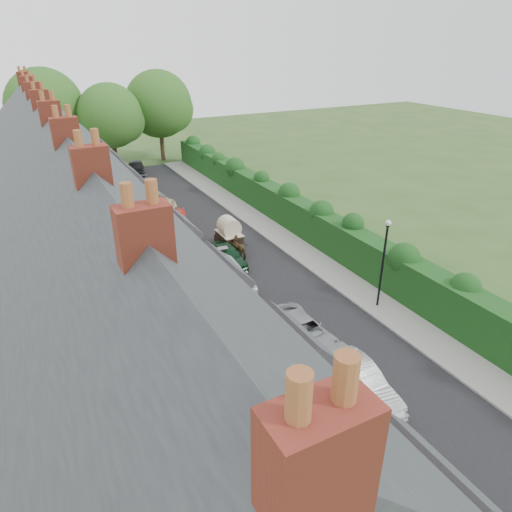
% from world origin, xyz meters
% --- Properties ---
extents(ground, '(140.00, 140.00, 0.00)m').
position_xyz_m(ground, '(0.00, 0.00, 0.00)').
color(ground, '#2D4C1E').
rests_on(ground, ground).
extents(road, '(6.00, 58.00, 0.02)m').
position_xyz_m(road, '(-0.50, 11.00, 0.01)').
color(road, black).
rests_on(road, ground).
extents(pavement_hedge_side, '(2.20, 58.00, 0.12)m').
position_xyz_m(pavement_hedge_side, '(3.60, 11.00, 0.06)').
color(pavement_hedge_side, gray).
rests_on(pavement_hedge_side, ground).
extents(pavement_house_side, '(1.70, 58.00, 0.12)m').
position_xyz_m(pavement_house_side, '(-4.35, 11.00, 0.06)').
color(pavement_house_side, gray).
rests_on(pavement_house_side, ground).
extents(kerb_hedge_side, '(0.18, 58.00, 0.13)m').
position_xyz_m(kerb_hedge_side, '(2.55, 11.00, 0.07)').
color(kerb_hedge_side, '#999994').
rests_on(kerb_hedge_side, ground).
extents(kerb_house_side, '(0.18, 58.00, 0.13)m').
position_xyz_m(kerb_house_side, '(-3.55, 11.00, 0.07)').
color(kerb_house_side, '#999994').
rests_on(kerb_house_side, ground).
extents(hedge, '(2.10, 58.00, 2.85)m').
position_xyz_m(hedge, '(5.40, 11.00, 1.60)').
color(hedge, '#133E15').
rests_on(hedge, ground).
extents(terrace_row, '(9.05, 40.50, 11.50)m').
position_xyz_m(terrace_row, '(-10.87, 9.98, 4.47)').
color(terrace_row, maroon).
rests_on(terrace_row, ground).
extents(garden_wall_row, '(0.35, 40.35, 1.10)m').
position_xyz_m(garden_wall_row, '(-5.35, 10.00, 0.46)').
color(garden_wall_row, '#933724').
rests_on(garden_wall_row, ground).
extents(lamppost, '(0.32, 0.32, 5.16)m').
position_xyz_m(lamppost, '(3.40, 4.00, 3.30)').
color(lamppost, black).
rests_on(lamppost, ground).
extents(tree_far_left, '(7.14, 6.80, 9.29)m').
position_xyz_m(tree_far_left, '(-2.65, 40.08, 5.71)').
color(tree_far_left, '#332316').
rests_on(tree_far_left, ground).
extents(tree_far_right, '(7.98, 7.60, 10.31)m').
position_xyz_m(tree_far_right, '(3.39, 42.08, 6.31)').
color(tree_far_right, '#332316').
rests_on(tree_far_right, ground).
extents(tree_far_back, '(8.40, 8.00, 10.82)m').
position_xyz_m(tree_far_back, '(-8.59, 43.08, 6.62)').
color(tree_far_back, '#332316').
rests_on(tree_far_back, ground).
extents(car_silver_a, '(1.69, 4.53, 1.48)m').
position_xyz_m(car_silver_a, '(-2.07, -0.94, 0.74)').
color(car_silver_a, '#A6A6AB').
rests_on(car_silver_a, ground).
extents(car_silver_b, '(2.27, 4.81, 1.33)m').
position_xyz_m(car_silver_b, '(-2.16, 3.17, 0.66)').
color(car_silver_b, '#96989C').
rests_on(car_silver_b, ground).
extents(car_white, '(2.49, 5.39, 1.53)m').
position_xyz_m(car_white, '(-2.98, 9.90, 0.76)').
color(car_white, silver).
rests_on(car_white, ground).
extents(car_green, '(1.57, 3.87, 1.32)m').
position_xyz_m(car_green, '(-1.79, 12.60, 0.66)').
color(car_green, black).
rests_on(car_green, ground).
extents(car_red, '(2.58, 4.73, 1.48)m').
position_xyz_m(car_red, '(-2.91, 19.78, 0.74)').
color(car_red, maroon).
rests_on(car_red, ground).
extents(car_beige, '(3.19, 5.31, 1.38)m').
position_xyz_m(car_beige, '(-2.85, 25.59, 0.69)').
color(car_beige, '#C5BE8E').
rests_on(car_beige, ground).
extents(car_grey, '(2.37, 5.10, 1.44)m').
position_xyz_m(car_grey, '(-2.64, 29.40, 0.72)').
color(car_grey, '#525359').
rests_on(car_grey, ground).
extents(car_black, '(2.74, 4.69, 1.50)m').
position_xyz_m(car_black, '(-1.60, 36.96, 0.75)').
color(car_black, black).
rests_on(car_black, ground).
extents(horse, '(1.02, 1.77, 1.41)m').
position_xyz_m(horse, '(-0.58, 13.14, 0.71)').
color(horse, '#49371B').
rests_on(horse, ground).
extents(horse_cart, '(1.45, 3.20, 2.31)m').
position_xyz_m(horse_cart, '(-0.58, 14.95, 1.32)').
color(horse_cart, black).
rests_on(horse_cart, ground).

